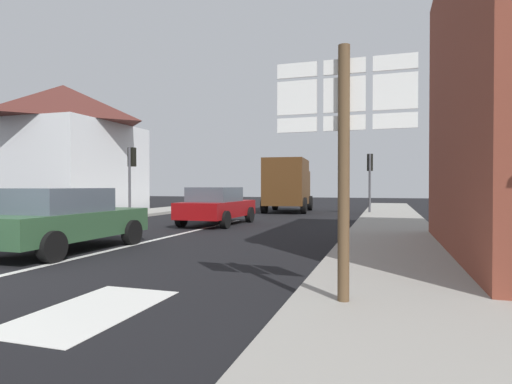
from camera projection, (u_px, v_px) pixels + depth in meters
ground_plane at (221, 225)px, 16.39m from camera, size 80.00×80.00×0.00m
sidewalk_right at (393, 234)px, 12.56m from camera, size 2.68×44.00×0.14m
sidewalk_left at (51, 223)px, 16.39m from camera, size 2.68×44.00×0.14m
lane_centre_stripe at (171, 236)px, 12.57m from camera, size 0.16×12.00×0.01m
lane_turn_arrow at (92, 310)px, 5.06m from camera, size 1.20×2.20×0.01m
clapboard_house_left at (64, 148)px, 24.39m from camera, size 7.51×8.36×7.42m
sedan_near at (64, 219)px, 9.68m from camera, size 1.97×4.20×1.47m
sedan_far at (217, 205)px, 16.30m from camera, size 2.00×4.22×1.47m
delivery_truck at (288, 184)px, 24.33m from camera, size 2.80×5.15×3.05m
route_sign_post at (344, 146)px, 4.99m from camera, size 1.66×0.14×3.20m
traffic_light_far_right at (370, 170)px, 22.08m from camera, size 0.30×0.49×3.22m
traffic_light_near_left at (131, 166)px, 19.77m from camera, size 0.30×0.49×3.35m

